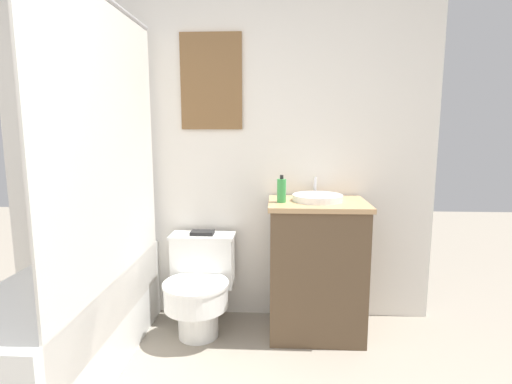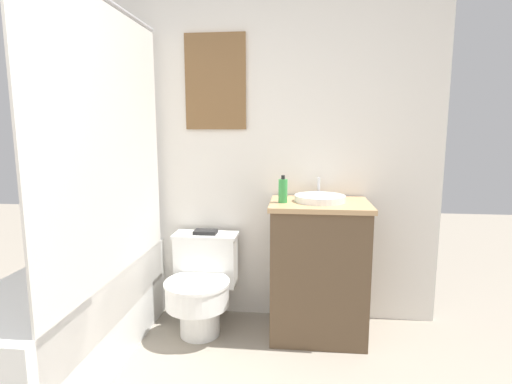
# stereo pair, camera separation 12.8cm
# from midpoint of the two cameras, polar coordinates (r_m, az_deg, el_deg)

# --- Properties ---
(wall_back) EXTENTS (3.01, 0.07, 2.50)m
(wall_back) POSITION_cam_midpoint_polar(r_m,az_deg,el_deg) (2.80, -4.01, 7.55)
(wall_back) COLOR white
(wall_back) RESTS_ON ground_plane
(shower_area) EXTENTS (0.59, 1.49, 1.98)m
(shower_area) POSITION_cam_midpoint_polar(r_m,az_deg,el_deg) (2.52, -23.42, -15.33)
(shower_area) COLOR white
(shower_area) RESTS_ON ground_plane
(toilet) EXTENTS (0.43, 0.56, 0.62)m
(toilet) POSITION_cam_midpoint_polar(r_m,az_deg,el_deg) (2.71, -6.41, -12.94)
(toilet) COLOR white
(toilet) RESTS_ON ground_plane
(vanity) EXTENTS (0.62, 0.47, 0.88)m
(vanity) POSITION_cam_midpoint_polar(r_m,az_deg,el_deg) (2.64, 10.27, -10.79)
(vanity) COLOR brown
(vanity) RESTS_ON ground_plane
(sink) EXTENTS (0.32, 0.35, 0.13)m
(sink) POSITION_cam_midpoint_polar(r_m,az_deg,el_deg) (2.54, 10.52, -0.88)
(sink) COLOR white
(sink) RESTS_ON vanity
(soap_bottle) EXTENTS (0.06, 0.06, 0.17)m
(soap_bottle) POSITION_cam_midpoint_polar(r_m,az_deg,el_deg) (2.46, 5.35, 0.19)
(soap_bottle) COLOR green
(soap_bottle) RESTS_ON vanity
(book_on_tank) EXTENTS (0.15, 0.10, 0.02)m
(book_on_tank) POSITION_cam_midpoint_polar(r_m,az_deg,el_deg) (2.74, -5.89, -5.71)
(book_on_tank) COLOR black
(book_on_tank) RESTS_ON toilet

